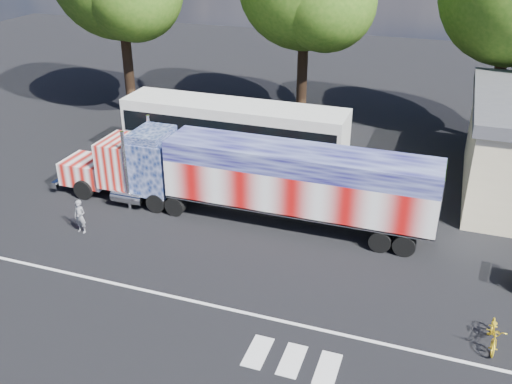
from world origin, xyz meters
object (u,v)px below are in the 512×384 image
(coach_bus, at_px, (234,134))
(woman, at_px, (80,216))
(semi_truck, at_px, (250,177))
(bicycle, at_px, (494,333))

(coach_bus, relative_size, woman, 7.93)
(semi_truck, height_order, bicycle, semi_truck)
(semi_truck, height_order, woman, semi_truck)
(semi_truck, xyz_separation_m, woman, (-6.83, -3.95, -1.30))
(coach_bus, relative_size, bicycle, 6.97)
(woman, relative_size, bicycle, 0.88)
(coach_bus, bearing_deg, woman, -112.52)
(semi_truck, bearing_deg, woman, -149.95)
(coach_bus, distance_m, bicycle, 17.88)
(coach_bus, bearing_deg, semi_truck, -61.67)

